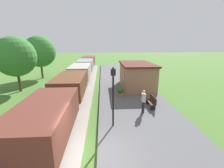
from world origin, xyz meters
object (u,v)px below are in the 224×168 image
bench_near_hut (152,101)px  tree_trackside_far (15,57)px  station_hut (136,75)px  potted_planter (120,91)px  tree_field_left (40,52)px  person_waiting (143,100)px  lamp_post_near (113,86)px  bench_down_platform (129,75)px  freight_train (80,73)px

bench_near_hut → tree_trackside_far: bearing=156.0°
station_hut → tree_trackside_far: size_ratio=0.98×
station_hut → tree_trackside_far: 13.23m
bench_near_hut → potted_planter: potted_planter is taller
tree_field_left → station_hut: bearing=-26.8°
station_hut → tree_field_left: 14.76m
person_waiting → lamp_post_near: (-2.34, -1.75, 1.62)m
bench_down_platform → person_waiting: bearing=-94.7°
freight_train → bench_near_hut: freight_train is taller
potted_planter → tree_field_left: bearing=138.5°
freight_train → lamp_post_near: 12.38m
potted_planter → tree_trackside_far: (-10.87, 3.05, 3.09)m
potted_planter → tree_field_left: size_ratio=0.15×
bench_near_hut → potted_planter: bearing=128.4°
freight_train → bench_down_platform: bearing=13.0°
station_hut → potted_planter: (-2.19, -3.02, -0.93)m
tree_trackside_far → tree_field_left: 6.55m
lamp_post_near → tree_trackside_far: tree_trackside_far is taller
person_waiting → tree_field_left: (-12.06, 13.31, 2.80)m
lamp_post_near → freight_train: bearing=106.6°
bench_near_hut → tree_field_left: bearing=136.5°
freight_train → tree_trackside_far: tree_trackside_far is taller
station_hut → bench_down_platform: size_ratio=3.87×
potted_planter → tree_trackside_far: tree_trackside_far is taller
potted_planter → tree_trackside_far: 11.71m
tree_trackside_far → lamp_post_near: bearing=-41.1°
station_hut → bench_down_platform: station_hut is taller
lamp_post_near → tree_trackside_far: (-9.77, 8.51, 1.01)m
potted_planter → tree_field_left: tree_field_left is taller
potted_planter → tree_field_left: 14.83m
lamp_post_near → tree_field_left: size_ratio=0.59×
station_hut → bench_down_platform: bearing=90.0°
person_waiting → potted_planter: (-1.24, 3.72, -0.46)m
freight_train → bench_near_hut: (6.80, -9.09, -0.68)m
tree_trackside_far → station_hut: bearing=-0.1°
tree_field_left → bench_near_hut: bearing=-43.5°
station_hut → bench_near_hut: size_ratio=3.87×
station_hut → person_waiting: size_ratio=3.39×
person_waiting → tree_trackside_far: tree_trackside_far is taller
station_hut → tree_field_left: bearing=153.2°
bench_near_hut → tree_field_left: tree_field_left is taller
person_waiting → tree_trackside_far: 14.12m
station_hut → tree_trackside_far: bearing=179.9°
person_waiting → tree_field_left: bearing=-45.7°
bench_down_platform → potted_planter: size_ratio=1.64×
bench_near_hut → person_waiting: size_ratio=0.88×
person_waiting → potted_planter: size_ratio=1.87×
freight_train → person_waiting: 11.63m
bench_down_platform → tree_field_left: bearing=172.6°
bench_down_platform → potted_planter: 8.19m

